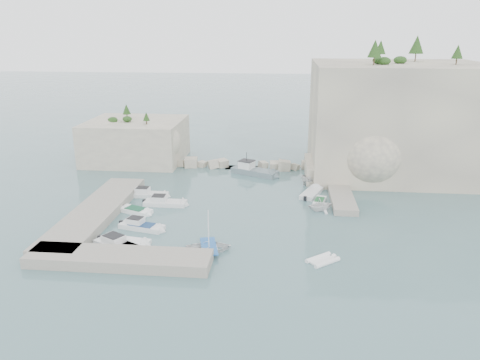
# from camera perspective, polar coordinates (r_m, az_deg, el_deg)

# --- Properties ---
(ground) EXTENTS (400.00, 400.00, 0.00)m
(ground) POSITION_cam_1_polar(r_m,az_deg,el_deg) (56.73, -0.60, -4.73)
(ground) COLOR slate
(ground) RESTS_ON ground
(cliff_east) EXTENTS (26.00, 22.00, 17.00)m
(cliff_east) POSITION_cam_1_polar(r_m,az_deg,el_deg) (78.18, 18.45, 7.14)
(cliff_east) COLOR beige
(cliff_east) RESTS_ON ground
(cliff_terrace) EXTENTS (8.00, 10.00, 2.50)m
(cliff_terrace) POSITION_cam_1_polar(r_m,az_deg,el_deg) (73.38, 11.09, 1.24)
(cliff_terrace) COLOR beige
(cliff_terrace) RESTS_ON ground
(outcrop_west) EXTENTS (16.00, 14.00, 7.00)m
(outcrop_west) POSITION_cam_1_polar(r_m,az_deg,el_deg) (83.29, -12.55, 4.72)
(outcrop_west) COLOR beige
(outcrop_west) RESTS_ON ground
(quay_west) EXTENTS (5.00, 24.00, 1.10)m
(quay_west) POSITION_cam_1_polar(r_m,az_deg,el_deg) (59.79, -17.16, -3.79)
(quay_west) COLOR #9E9689
(quay_west) RESTS_ON ground
(quay_south) EXTENTS (18.00, 4.00, 1.10)m
(quay_south) POSITION_cam_1_polar(r_m,az_deg,el_deg) (47.57, -14.51, -9.26)
(quay_south) COLOR #9E9689
(quay_south) RESTS_ON ground
(ledge_east) EXTENTS (3.00, 16.00, 0.80)m
(ledge_east) POSITION_cam_1_polar(r_m,az_deg,el_deg) (66.11, 12.08, -1.44)
(ledge_east) COLOR #9E9689
(ledge_east) RESTS_ON ground
(breakwater) EXTENTS (28.00, 3.00, 1.40)m
(breakwater) POSITION_cam_1_polar(r_m,az_deg,el_deg) (77.31, 0.43, 2.00)
(breakwater) COLOR beige
(breakwater) RESTS_ON ground
(motorboat_a) EXTENTS (5.90, 1.85, 1.40)m
(motorboat_a) POSITION_cam_1_polar(r_m,az_deg,el_deg) (65.31, -11.07, -1.99)
(motorboat_a) COLOR silver
(motorboat_a) RESTS_ON ground
(motorboat_b) EXTENTS (6.02, 2.01, 1.40)m
(motorboat_b) POSITION_cam_1_polar(r_m,az_deg,el_deg) (61.82, -9.08, -3.02)
(motorboat_b) COLOR silver
(motorboat_b) RESTS_ON ground
(motorboat_c) EXTENTS (4.98, 3.40, 0.70)m
(motorboat_c) POSITION_cam_1_polar(r_m,az_deg,el_deg) (60.00, -12.60, -3.89)
(motorboat_c) COLOR white
(motorboat_c) RESTS_ON ground
(motorboat_d) EXTENTS (6.02, 3.04, 1.40)m
(motorboat_d) POSITION_cam_1_polar(r_m,az_deg,el_deg) (55.07, -11.87, -5.86)
(motorboat_d) COLOR silver
(motorboat_d) RESTS_ON ground
(motorboat_e) EXTENTS (5.04, 2.71, 0.70)m
(motorboat_e) POSITION_cam_1_polar(r_m,az_deg,el_deg) (51.40, -13.38, -7.74)
(motorboat_e) COLOR white
(motorboat_e) RESTS_ON ground
(motorboat_f) EXTENTS (6.89, 5.10, 1.40)m
(motorboat_f) POSITION_cam_1_polar(r_m,az_deg,el_deg) (50.84, -14.40, -8.11)
(motorboat_f) COLOR silver
(motorboat_f) RESTS_ON ground
(rowboat) EXTENTS (5.39, 4.41, 0.97)m
(rowboat) POSITION_cam_1_polar(r_m,az_deg,el_deg) (48.96, -3.80, -8.60)
(rowboat) COLOR white
(rowboat) RESTS_ON ground
(inflatable_dinghy) EXTENTS (3.64, 3.40, 0.44)m
(inflatable_dinghy) POSITION_cam_1_polar(r_m,az_deg,el_deg) (47.41, 10.03, -9.78)
(inflatable_dinghy) COLOR white
(inflatable_dinghy) RESTS_ON ground
(tender_east_a) EXTENTS (4.25, 4.01, 1.78)m
(tender_east_a) POSITION_cam_1_polar(r_m,az_deg,el_deg) (60.10, 9.76, -3.68)
(tender_east_a) COLOR white
(tender_east_a) RESTS_ON ground
(tender_east_b) EXTENTS (2.17, 3.99, 0.70)m
(tender_east_b) POSITION_cam_1_polar(r_m,az_deg,el_deg) (62.43, 9.64, -2.84)
(tender_east_b) COLOR silver
(tender_east_b) RESTS_ON ground
(tender_east_c) EXTENTS (3.75, 5.96, 0.70)m
(tender_east_c) POSITION_cam_1_polar(r_m,az_deg,el_deg) (65.50, 8.70, -1.80)
(tender_east_c) COLOR silver
(tender_east_c) RESTS_ON ground
(tender_east_d) EXTENTS (5.22, 3.13, 1.89)m
(tender_east_d) POSITION_cam_1_polar(r_m,az_deg,el_deg) (69.83, 9.35, -0.59)
(tender_east_d) COLOR silver
(tender_east_d) RESTS_ON ground
(work_boat) EXTENTS (8.47, 5.69, 2.20)m
(work_boat) POSITION_cam_1_polar(r_m,az_deg,el_deg) (73.95, 1.81, 0.69)
(work_boat) COLOR slate
(work_boat) RESTS_ON ground
(rowboat_mast) EXTENTS (0.10, 0.10, 4.20)m
(rowboat_mast) POSITION_cam_1_polar(r_m,az_deg,el_deg) (47.87, -3.87, -5.82)
(rowboat_mast) COLOR white
(rowboat_mast) RESTS_ON rowboat
(vegetation) EXTENTS (53.48, 13.88, 13.40)m
(vegetation) POSITION_cam_1_polar(r_m,az_deg,el_deg) (77.54, 15.09, 14.39)
(vegetation) COLOR #1E4219
(vegetation) RESTS_ON ground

